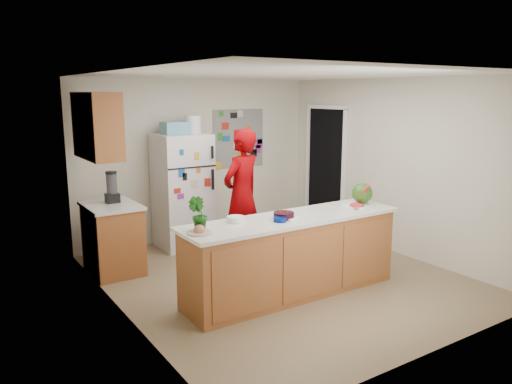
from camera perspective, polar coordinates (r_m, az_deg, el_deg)
floor at (r=6.41m, az=2.81°, el=-9.78°), size 4.00×4.50×0.02m
wall_back at (r=7.99m, az=-6.69°, el=3.72°), size 4.00×0.02×2.50m
wall_left at (r=5.17m, az=-15.41°, el=-0.75°), size 0.02×4.50×2.50m
wall_right at (r=7.42m, az=15.59°, el=2.80°), size 0.02×4.50×2.50m
ceiling at (r=5.98m, az=3.05°, el=13.37°), size 4.00×4.50×0.02m
doorway at (r=8.45m, az=8.01°, el=2.53°), size 0.03×0.85×2.04m
peninsula_base at (r=5.76m, az=4.17°, el=-7.48°), size 2.60×0.62×0.88m
peninsula_top at (r=5.63m, az=4.24°, el=-3.04°), size 2.68×0.70×0.04m
side_counter_base at (r=6.71m, az=-16.02°, el=-5.27°), size 0.60×0.80×0.86m
side_counter_top at (r=6.60m, az=-16.23°, el=-1.52°), size 0.64×0.84×0.04m
upper_cabinets at (r=6.37m, az=-17.73°, el=7.24°), size 0.35×1.00×0.80m
refrigerator at (r=7.52m, az=-8.38°, el=0.12°), size 0.75×0.70×1.70m
fridge_top_bin at (r=7.36m, az=-9.30°, el=7.23°), size 0.35×0.28×0.18m
photo_collage at (r=8.29m, az=-2.00°, el=6.15°), size 0.95×0.01×0.95m
person at (r=6.86m, az=-1.64°, el=-0.35°), size 0.77×0.63×1.82m
blender_appliance at (r=6.65m, az=-16.15°, el=0.44°), size 0.13×0.13×0.38m
cutting_board at (r=6.32m, az=11.74°, el=-1.43°), size 0.47×0.41×0.01m
watermelon at (r=6.35m, az=12.05°, el=-0.15°), size 0.25×0.25×0.25m
watermelon_slice at (r=6.21m, az=11.43°, el=-1.47°), size 0.17×0.17×0.02m
cherry_bowl at (r=5.54m, az=3.20°, el=-2.68°), size 0.27×0.27×0.07m
white_bowl at (r=5.40m, az=-2.33°, el=-3.11°), size 0.22×0.22×0.06m
cobalt_bowl at (r=5.41m, az=2.75°, el=-3.14°), size 0.15×0.15×0.05m
plate at (r=4.99m, az=-6.48°, el=-4.63°), size 0.34×0.34×0.02m
paper_towel at (r=5.54m, az=3.75°, el=-2.96°), size 0.21×0.20×0.02m
keys at (r=6.08m, az=11.38°, el=-1.92°), size 0.10×0.07×0.01m
potted_plant at (r=5.03m, az=-6.65°, el=-2.55°), size 0.24×0.25×0.35m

